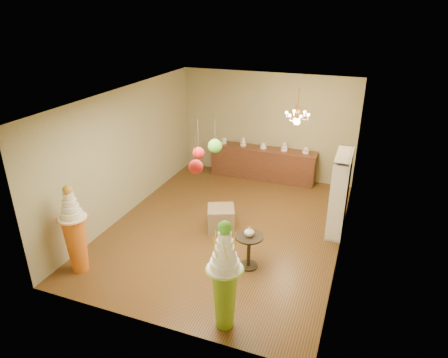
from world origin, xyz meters
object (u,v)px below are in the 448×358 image
(pedestal_green, at_px, (225,284))
(sideboard, at_px, (263,163))
(pedestal_orange, at_px, (76,237))
(round_table, at_px, (249,247))

(pedestal_green, bearing_deg, sideboard, 100.01)
(pedestal_orange, relative_size, sideboard, 0.59)
(pedestal_green, height_order, round_table, pedestal_green)
(pedestal_orange, xyz_separation_m, sideboard, (2.07, 5.46, -0.24))
(pedestal_orange, bearing_deg, round_table, 22.43)
(pedestal_green, xyz_separation_m, pedestal_orange, (-3.10, 0.36, -0.06))
(pedestal_orange, height_order, sideboard, pedestal_orange)
(pedestal_green, distance_m, round_table, 1.63)
(sideboard, bearing_deg, round_table, -77.75)
(sideboard, height_order, round_table, sideboard)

